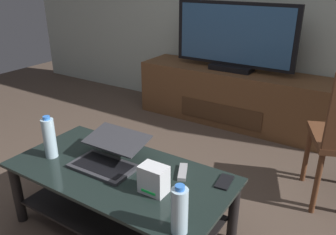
{
  "coord_description": "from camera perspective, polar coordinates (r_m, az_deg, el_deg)",
  "views": [
    {
      "loc": [
        1.1,
        -1.21,
        1.45
      ],
      "look_at": [
        -0.01,
        0.52,
        0.57
      ],
      "focal_mm": 36.37,
      "sensor_mm": 36.0,
      "label": 1
    }
  ],
  "objects": [
    {
      "name": "ground_plane",
      "position": [
        2.19,
        -7.63,
        -18.57
      ],
      "size": [
        7.68,
        7.68,
        0.0
      ],
      "primitive_type": "plane",
      "color": "#4C3D33"
    },
    {
      "name": "coffee_table",
      "position": [
        2.03,
        -8.03,
        -11.95
      ],
      "size": [
        1.29,
        0.64,
        0.42
      ],
      "color": "black",
      "rests_on": "ground"
    },
    {
      "name": "media_cabinet",
      "position": [
        3.57,
        10.37,
        3.59
      ],
      "size": [
        1.91,
        0.49,
        0.56
      ],
      "color": "brown",
      "rests_on": "ground"
    },
    {
      "name": "television",
      "position": [
        3.4,
        10.95,
        12.89
      ],
      "size": [
        1.21,
        0.2,
        0.65
      ],
      "color": "black",
      "rests_on": "media_cabinet"
    },
    {
      "name": "laptop",
      "position": [
        2.01,
        -9.93,
        -6.24
      ],
      "size": [
        0.38,
        0.36,
        0.15
      ],
      "color": "#333338",
      "rests_on": "coffee_table"
    },
    {
      "name": "router_box",
      "position": [
        1.74,
        -2.41,
        -10.31
      ],
      "size": [
        0.14,
        0.1,
        0.15
      ],
      "color": "silver",
      "rests_on": "coffee_table"
    },
    {
      "name": "water_bottle_near",
      "position": [
        2.15,
        -19.26,
        -3.23
      ],
      "size": [
        0.07,
        0.07,
        0.26
      ],
      "color": "silver",
      "rests_on": "coffee_table"
    },
    {
      "name": "water_bottle_far",
      "position": [
        1.48,
        1.95,
        -15.28
      ],
      "size": [
        0.07,
        0.07,
        0.23
      ],
      "color": "silver",
      "rests_on": "coffee_table"
    },
    {
      "name": "cell_phone",
      "position": [
        1.87,
        9.42,
        -10.59
      ],
      "size": [
        0.08,
        0.15,
        0.01
      ],
      "primitive_type": "cube",
      "rotation": [
        0.0,
        0.0,
        0.11
      ],
      "color": "black",
      "rests_on": "coffee_table"
    },
    {
      "name": "tv_remote",
      "position": [
        1.92,
        2.47,
        -9.1
      ],
      "size": [
        0.11,
        0.16,
        0.02
      ],
      "primitive_type": "cube",
      "rotation": [
        0.0,
        0.0,
        0.44
      ],
      "color": "#99999E",
      "rests_on": "coffee_table"
    }
  ]
}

